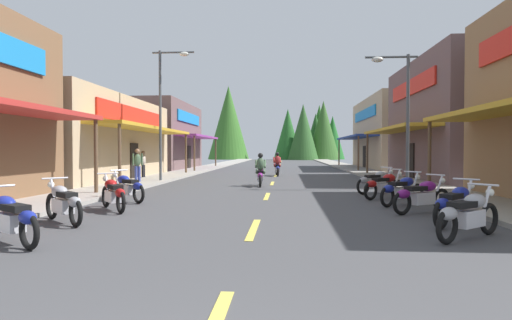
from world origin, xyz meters
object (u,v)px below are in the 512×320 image
Objects in this scene: motorcycle_parked_left_2 at (113,193)px; motorcycle_parked_right_1 at (456,204)px; motorcycle_parked_right_4 at (385,185)px; pedestrian_browsing at (138,163)px; motorcycle_parked_left_3 at (127,187)px; motorcycle_parked_right_2 at (422,195)px; rider_cruising_lead at (260,172)px; streetlamp_left at (166,98)px; motorcycle_parked_right_3 at (402,190)px; rider_cruising_trailing at (277,166)px; motorcycle_parked_left_0 at (10,217)px; streetlamp_right at (399,101)px; motorcycle_parked_left_1 at (63,202)px; motorcycle_parked_right_5 at (377,181)px; motorcycle_parked_right_0 at (468,214)px; pedestrian_by_shop at (143,163)px.

motorcycle_parked_right_1 is at bearing -139.59° from motorcycle_parked_left_2.
pedestrian_browsing reaches higher than motorcycle_parked_right_4.
pedestrian_browsing reaches higher than motorcycle_parked_left_3.
rider_cruising_lead is at bearing 89.11° from motorcycle_parked_right_2.
streetlamp_left is 9.13m from motorcycle_parked_left_3.
rider_cruising_trailing reaches higher than motorcycle_parked_right_3.
motorcycle_parked_left_0 is 6.27m from motorcycle_parked_left_3.
streetlamp_right reaches higher than motorcycle_parked_left_1.
motorcycle_parked_right_3 is at bearing -124.17° from motorcycle_parked_right_5.
motorcycle_parked_left_3 is at bearing -54.10° from motorcycle_parked_left_0.
rider_cruising_trailing is at bearing 69.95° from motorcycle_parked_right_4.
pedestrian_browsing is (-2.49, 13.36, 0.55)m from motorcycle_parked_left_0.
pedestrian_browsing reaches higher than motorcycle_parked_right_5.
motorcycle_parked_right_0 is at bearing -139.79° from motorcycle_parked_left_0.
motorcycle_parked_right_0 is at bearing -131.12° from motorcycle_parked_right_3.
motorcycle_parked_right_3 is at bearing -116.98° from motorcycle_parked_left_2.
motorcycle_parked_right_4 and motorcycle_parked_left_3 have the same top height.
motorcycle_parked_right_4 is at bearing -35.31° from pedestrian_by_shop.
streetlamp_right is 3.13× the size of motorcycle_parked_left_0.
pedestrian_browsing reaches higher than motorcycle_parked_right_0.
motorcycle_parked_right_4 is (-1.39, -3.49, -3.32)m from streetlamp_right.
motorcycle_parked_left_3 is at bearing -30.54° from pedestrian_browsing.
motorcycle_parked_left_1 is at bearing 161.21° from rider_cruising_trailing.
rider_cruising_lead is (-4.83, 8.18, 0.17)m from motorcycle_parked_right_2.
streetlamp_left is at bearing 85.05° from motorcycle_parked_right_1.
motorcycle_parked_left_1 is at bearing -138.01° from streetlamp_right.
motorcycle_parked_right_2 is 16.70m from rider_cruising_trailing.
streetlamp_left is 3.79× the size of motorcycle_parked_right_5.
pedestrian_browsing is at bearing 109.38° from motorcycle_parked_right_2.
motorcycle_parked_right_1 is (0.36, 1.50, 0.00)m from motorcycle_parked_right_0.
rider_cruising_lead is (-4.64, 11.52, 0.17)m from motorcycle_parked_right_0.
motorcycle_parked_left_2 is at bearing -144.42° from streetlamp_right.
streetlamp_left is at bearing -30.28° from motorcycle_parked_left_2.
motorcycle_parked_right_4 is 1.75m from motorcycle_parked_right_5.
streetlamp_left is at bearing 86.80° from motorcycle_parked_right_0.
pedestrian_browsing is (-10.87, 12.34, 0.55)m from motorcycle_parked_right_0.
motorcycle_parked_right_5 is (9.78, -4.99, -3.95)m from streetlamp_left.
rider_cruising_trailing is at bearing 62.59° from motorcycle_parked_right_0.
motorcycle_parked_right_0 and motorcycle_parked_left_3 have the same top height.
streetlamp_right reaches higher than pedestrian_browsing.
motorcycle_parked_left_2 is 16.80m from rider_cruising_trailing.
streetlamp_left reaches higher than motorcycle_parked_left_2.
motorcycle_parked_left_2 is (-8.39, -1.66, 0.00)m from motorcycle_parked_right_3.
motorcycle_parked_right_5 is at bearing -98.56° from motorcycle_parked_left_0.
motorcycle_parked_left_2 is at bearing -82.10° from streetlamp_left.
motorcycle_parked_right_5 is at bearing -29.40° from pedestrian_by_shop.
motorcycle_parked_right_0 is at bearing -148.69° from motorcycle_parked_right_1.
rider_cruising_trailing is at bearing -62.50° from motorcycle_parked_left_1.
streetlamp_right is at bearing -16.36° from streetlamp_left.
streetlamp_left is 4.03× the size of motorcycle_parked_left_3.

